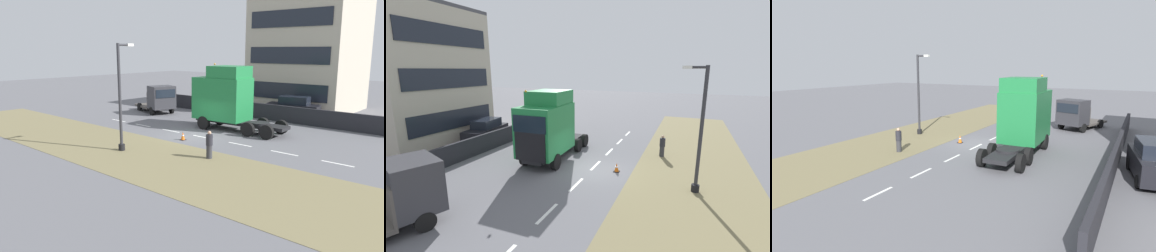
# 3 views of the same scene
# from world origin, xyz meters

# --- Properties ---
(ground_plane) EXTENTS (120.00, 120.00, 0.00)m
(ground_plane) POSITION_xyz_m (0.00, 0.00, 0.00)
(ground_plane) COLOR slate
(ground_plane) RESTS_ON ground
(grass_verge) EXTENTS (7.00, 44.00, 0.01)m
(grass_verge) POSITION_xyz_m (-6.00, 0.00, 0.01)
(grass_verge) COLOR olive
(grass_verge) RESTS_ON ground
(lane_markings) EXTENTS (0.16, 21.00, 0.00)m
(lane_markings) POSITION_xyz_m (0.00, -0.70, 0.00)
(lane_markings) COLOR white
(lane_markings) RESTS_ON ground
(boundary_wall) EXTENTS (0.25, 24.00, 1.40)m
(boundary_wall) POSITION_xyz_m (9.00, 0.00, 0.70)
(boundary_wall) COLOR #232328
(boundary_wall) RESTS_ON ground
(building_block) EXTENTS (9.23, 9.49, 12.59)m
(building_block) POSITION_xyz_m (17.13, -0.58, 5.75)
(building_block) COLOR #B7AD99
(building_block) RESTS_ON ground
(lorry_cab) EXTENTS (2.85, 7.66, 5.05)m
(lorry_cab) POSITION_xyz_m (3.30, -0.20, 2.47)
(lorry_cab) COLOR black
(lorry_cab) RESTS_ON ground
(flatbed_truck) EXTENTS (3.84, 5.62, 2.73)m
(flatbed_truck) POSITION_xyz_m (4.91, 8.78, 1.44)
(flatbed_truck) COLOR #333338
(flatbed_truck) RESTS_ON ground
(parked_car) EXTENTS (2.59, 4.81, 2.05)m
(parked_car) POSITION_xyz_m (10.77, -2.25, 1.00)
(parked_car) COLOR black
(parked_car) RESTS_ON ground
(lamp_post) EXTENTS (1.32, 0.40, 6.51)m
(lamp_post) POSITION_xyz_m (-6.02, 0.77, 2.91)
(lamp_post) COLOR black
(lamp_post) RESTS_ON ground
(pedestrian) EXTENTS (0.39, 0.39, 1.62)m
(pedestrian) POSITION_xyz_m (-3.87, -4.38, 0.79)
(pedestrian) COLOR #333338
(pedestrian) RESTS_ON ground
(traffic_cone_lead) EXTENTS (0.36, 0.36, 0.58)m
(traffic_cone_lead) POSITION_xyz_m (-1.58, -0.22, 0.28)
(traffic_cone_lead) COLOR black
(traffic_cone_lead) RESTS_ON ground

